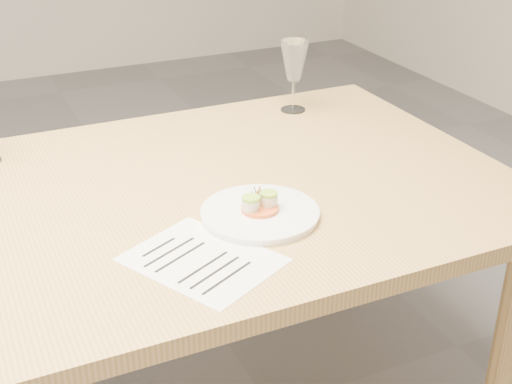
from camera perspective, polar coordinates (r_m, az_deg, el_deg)
name	(u,v)px	position (r m, az deg, el deg)	size (l,w,h in m)	color
dinner_plate	(260,212)	(1.51, 0.33, -1.62)	(0.25, 0.25, 0.07)	white
recipe_sheet	(202,260)	(1.37, -4.32, -5.43)	(0.31, 0.34, 0.00)	white
wine_glass_2	(294,62)	(2.07, 3.06, 10.32)	(0.08, 0.08, 0.21)	white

